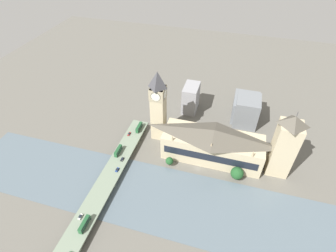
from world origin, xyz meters
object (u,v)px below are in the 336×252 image
Objects in this scene: parliament_hall at (212,144)px; clock_tower at (158,104)px; road_bridge at (107,181)px; car_northbound_mid at (129,134)px; car_southbound_mid at (122,159)px; car_southbound_lead at (80,217)px; double_decker_bus_rear at (139,127)px; victoria_tower at (285,145)px; double_decker_bus_lead at (118,151)px; double_decker_bus_mid at (84,224)px; car_northbound_lead at (117,170)px.

clock_tower reaches higher than parliament_hall.
road_bridge is at bearing 125.70° from parliament_hall.
car_southbound_mid is (-30.08, -6.38, 0.04)m from car_northbound_mid.
parliament_hall is 1.21× the size of clock_tower.
double_decker_bus_rear is at bearing -3.64° from car_southbound_lead.
victoria_tower is 122.82m from double_decker_bus_rear.
car_southbound_mid reaches higher than road_bridge.
car_southbound_mid is (-6.30, -6.11, -1.97)m from double_decker_bus_lead.
car_northbound_mid is (89.69, 6.45, -1.93)m from double_decker_bus_mid.
double_decker_bus_rear is at bearing 0.85° from car_northbound_lead.
road_bridge is 12.86× the size of double_decker_bus_lead.
clock_tower is at bearing -18.62° from car_northbound_lead.
car_southbound_lead is (-85.04, -0.36, 0.10)m from car_northbound_mid.
car_northbound_mid is at bearing 3.82° from road_bridge.
car_northbound_mid is 85.04m from car_southbound_lead.
clock_tower reaches higher than victoria_tower.
car_southbound_lead is 1.03× the size of car_southbound_mid.
double_decker_bus_lead is (-22.37, 74.47, -7.06)m from parliament_hall.
car_northbound_lead reaches higher than car_southbound_mid.
car_southbound_mid is at bearing -135.90° from double_decker_bus_lead.
road_bridge is 34.93× the size of car_northbound_lead.
car_southbound_mid is at bearing -168.02° from car_northbound_mid.
double_decker_bus_lead reaches higher than double_decker_bus_mid.
double_decker_bus_mid is at bearing 126.21° from victoria_tower.
clock_tower reaches higher than car_northbound_lead.
clock_tower is 5.86× the size of double_decker_bus_lead.
double_decker_bus_rear is 94.12m from car_southbound_lead.
double_decker_bus_rear is 39.00m from car_southbound_mid.
double_decker_bus_mid is at bearing 179.26° from car_northbound_lead.
parliament_hall is 111.85m from double_decker_bus_mid.
clock_tower is at bearing -65.64° from car_northbound_mid.
road_bridge is (-51.19, 71.23, -10.66)m from parliament_hall.
double_decker_bus_rear reaches higher than car_northbound_mid.
car_northbound_mid is 30.75m from car_southbound_mid.
victoria_tower is 150.86m from double_decker_bus_mid.
double_decker_bus_mid is 7.88m from car_southbound_lead.
parliament_hall reaches higher than car_northbound_lead.
car_southbound_lead is (-83.64, 74.38, -8.97)m from parliament_hall.
double_decker_bus_lead is at bearing 21.24° from car_northbound_lead.
car_southbound_lead is (-32.44, 3.15, 1.69)m from road_bridge.
double_decker_bus_lead is at bearing -179.34° from car_northbound_mid.
clock_tower reaches higher than car_southbound_lead.
car_northbound_lead is (48.42, -0.63, -1.84)m from double_decker_bus_mid.
parliament_hall is at bearing -54.30° from road_bridge.
double_decker_bus_rear is (98.56, 0.12, 0.09)m from double_decker_bus_mid.
double_decker_bus_rear reaches higher than car_southbound_mid.
double_decker_bus_lead is 0.96× the size of double_decker_bus_mid.
victoria_tower is 5.01× the size of double_decker_bus_rear.
double_decker_bus_rear is at bearing -2.63° from road_bridge.
victoria_tower is 5.19× the size of double_decker_bus_lead.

